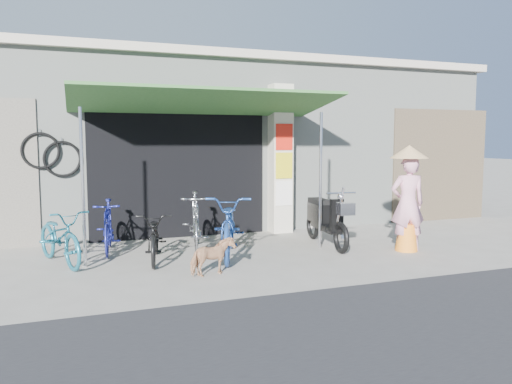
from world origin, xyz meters
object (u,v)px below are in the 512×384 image
object	(u,v)px
bike_navy	(230,225)
moped	(325,220)
bike_blue	(108,226)
bike_teal	(60,237)
nun	(408,199)
bike_black	(155,236)
street_dog	(212,257)
bike_silver	(195,221)

from	to	relation	value
bike_navy	moped	world-z (taller)	same
bike_blue	bike_teal	bearing A→B (deg)	-134.37
bike_navy	nun	xyz separation A→B (m)	(2.97, -0.60, 0.37)
bike_black	street_dog	size ratio (longest dim) A/B	2.39
bike_navy	street_dog	world-z (taller)	bike_navy
bike_black	bike_silver	xyz separation A→B (m)	(0.77, 0.56, 0.11)
street_dog	nun	size ratio (longest dim) A/B	0.35
moped	nun	bearing A→B (deg)	-32.94
bike_blue	bike_silver	xyz separation A→B (m)	(1.42, -0.32, 0.06)
bike_navy	nun	world-z (taller)	nun
bike_black	bike_silver	bearing A→B (deg)	46.42
bike_navy	street_dog	size ratio (longest dim) A/B	3.12
bike_black	bike_silver	world-z (taller)	bike_silver
bike_blue	nun	world-z (taller)	nun
bike_teal	moped	xyz separation A→B (m)	(4.43, -0.14, 0.04)
bike_blue	moped	size ratio (longest dim) A/B	0.81
bike_black	nun	size ratio (longest dim) A/B	0.83
bike_blue	bike_silver	bearing A→B (deg)	-5.99
bike_teal	street_dog	bearing A→B (deg)	-55.97
bike_silver	nun	xyz separation A→B (m)	(3.38, -1.28, 0.39)
bike_teal	nun	world-z (taller)	nun
bike_blue	street_dog	bearing A→B (deg)	-51.05
moped	bike_blue	bearing A→B (deg)	174.06
bike_silver	street_dog	bearing A→B (deg)	-83.30
bike_navy	moped	bearing A→B (deg)	27.87
bike_blue	bike_black	size ratio (longest dim) A/B	0.98
bike_navy	moped	xyz separation A→B (m)	(1.87, 0.27, -0.05)
bike_black	moped	world-z (taller)	moped
bike_navy	nun	distance (m)	3.05
bike_teal	nun	size ratio (longest dim) A/B	0.90
bike_blue	moped	xyz separation A→B (m)	(3.69, -0.74, 0.02)
bike_blue	bike_navy	world-z (taller)	bike_navy
bike_blue	bike_navy	size ratio (longest dim) A/B	0.75
bike_teal	bike_navy	size ratio (longest dim) A/B	0.83
bike_blue	bike_navy	xyz separation A→B (m)	(1.82, -1.01, 0.07)
bike_teal	nun	distance (m)	5.64
bike_black	moped	bearing A→B (deg)	13.17
bike_black	street_dog	distance (m)	1.29
bike_silver	nun	distance (m)	3.63
street_dog	moped	xyz separation A→B (m)	(2.43, 1.27, 0.20)
bike_navy	street_dog	xyz separation A→B (m)	(-0.56, -1.00, -0.25)
bike_silver	nun	world-z (taller)	nun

